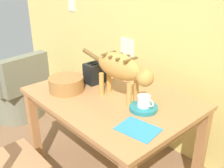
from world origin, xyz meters
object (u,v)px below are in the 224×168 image
object	(u,v)px
saucer_bowl	(143,108)
coffee_mug	(144,101)
cat	(121,69)
book_stack	(98,69)
dining_table	(112,106)
wooden_chair_near	(1,167)
wicker_armchair	(19,94)
magazine	(138,129)
wicker_basket	(66,84)
toaster	(96,72)

from	to	relation	value
saucer_bowl	coffee_mug	xyz separation A→B (m)	(0.00, 0.00, 0.05)
cat	book_stack	distance (m)	0.62
dining_table	saucer_bowl	xyz separation A→B (m)	(0.30, 0.02, 0.10)
book_stack	wooden_chair_near	distance (m)	1.15
dining_table	wooden_chair_near	world-z (taller)	wooden_chair_near
dining_table	book_stack	world-z (taller)	book_stack
dining_table	saucer_bowl	size ratio (longest dim) A/B	6.27
coffee_mug	wicker_armchair	xyz separation A→B (m)	(-1.77, -0.17, -0.53)
dining_table	wooden_chair_near	xyz separation A→B (m)	(-0.15, -0.83, -0.20)
cat	magazine	bearing A→B (deg)	57.49
cat	wicker_basket	size ratio (longest dim) A/B	2.46
magazine	wicker_basket	world-z (taller)	wicker_basket
coffee_mug	book_stack	bearing A→B (deg)	164.32
magazine	toaster	xyz separation A→B (m)	(-0.73, 0.28, 0.08)
wicker_armchair	book_stack	bearing A→B (deg)	-77.67
book_stack	wicker_armchair	size ratio (longest dim) A/B	0.22
toaster	wooden_chair_near	bearing A→B (deg)	-81.17
magazine	wicker_armchair	bearing A→B (deg)	169.92
wooden_chair_near	wicker_basket	bearing A→B (deg)	105.08
saucer_bowl	wooden_chair_near	bearing A→B (deg)	-117.71
saucer_bowl	book_stack	distance (m)	0.78
wicker_armchair	dining_table	bearing A→B (deg)	-92.23
book_stack	wicker_armchair	world-z (taller)	book_stack
dining_table	wicker_basket	world-z (taller)	wicker_basket
coffee_mug	toaster	xyz separation A→B (m)	(-0.59, 0.07, 0.02)
dining_table	cat	distance (m)	0.34
saucer_bowl	coffee_mug	distance (m)	0.05
wooden_chair_near	toaster	bearing A→B (deg)	99.14
saucer_bowl	wicker_armchair	world-z (taller)	wicker_armchair
dining_table	toaster	bearing A→B (deg)	162.99
toaster	book_stack	bearing A→B (deg)	138.33
cat	magazine	distance (m)	0.46
magazine	dining_table	bearing A→B (deg)	147.86
wicker_basket	wicker_armchair	size ratio (longest dim) A/B	0.35
toaster	coffee_mug	bearing A→B (deg)	-6.83
saucer_bowl	toaster	bearing A→B (deg)	173.14
cat	wooden_chair_near	bearing A→B (deg)	-19.24
toaster	dining_table	bearing A→B (deg)	-17.01
saucer_bowl	book_stack	xyz separation A→B (m)	(-0.75, 0.21, 0.03)
book_stack	wicker_basket	world-z (taller)	wicker_basket
saucer_bowl	toaster	xyz separation A→B (m)	(-0.59, 0.07, 0.07)
magazine	wooden_chair_near	size ratio (longest dim) A/B	0.26
dining_table	coffee_mug	xyz separation A→B (m)	(0.30, 0.02, 0.16)
dining_table	wicker_armchair	size ratio (longest dim) A/B	1.58
wicker_basket	wicker_armchair	world-z (taller)	wicker_basket
coffee_mug	wooden_chair_near	bearing A→B (deg)	-117.88
coffee_mug	wicker_armchair	bearing A→B (deg)	-174.60
dining_table	magazine	size ratio (longest dim) A/B	5.12
wicker_basket	wooden_chair_near	size ratio (longest dim) A/B	0.29
dining_table	toaster	size ratio (longest dim) A/B	6.15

